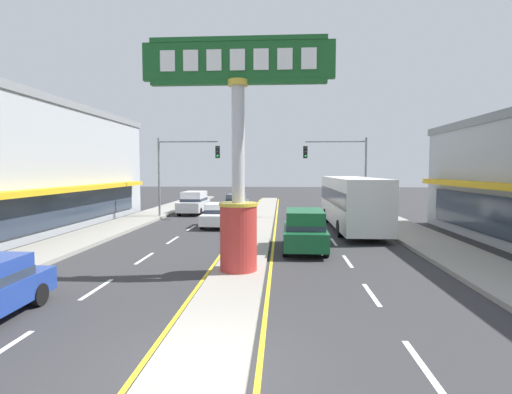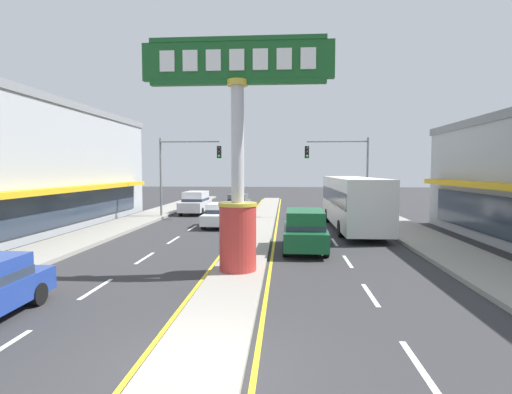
% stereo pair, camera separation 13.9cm
% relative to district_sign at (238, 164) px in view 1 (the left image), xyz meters
% --- Properties ---
extents(ground_plane, '(160.00, 160.00, 0.00)m').
position_rel_district_sign_xyz_m(ground_plane, '(-0.00, -6.93, -3.95)').
color(ground_plane, '#303033').
extents(median_strip, '(1.91, 52.00, 0.14)m').
position_rel_district_sign_xyz_m(median_strip, '(-0.00, 11.07, -3.88)').
color(median_strip, gray).
rests_on(median_strip, ground).
extents(sidewalk_left, '(2.97, 60.00, 0.18)m').
position_rel_district_sign_xyz_m(sidewalk_left, '(-9.04, 9.07, -3.86)').
color(sidewalk_left, gray).
rests_on(sidewalk_left, ground).
extents(sidewalk_right, '(2.97, 60.00, 0.18)m').
position_rel_district_sign_xyz_m(sidewalk_right, '(9.04, 9.07, -3.86)').
color(sidewalk_right, gray).
rests_on(sidewalk_right, ground).
extents(lane_markings, '(8.65, 52.00, 0.01)m').
position_rel_district_sign_xyz_m(lane_markings, '(-0.00, 9.72, -3.95)').
color(lane_markings, silver).
rests_on(lane_markings, ground).
extents(district_sign, '(6.72, 1.39, 8.21)m').
position_rel_district_sign_xyz_m(district_sign, '(0.00, 0.00, 0.00)').
color(district_sign, '#B7332D').
rests_on(district_sign, median_strip).
extents(traffic_light_left_side, '(4.86, 0.46, 6.20)m').
position_rel_district_sign_xyz_m(traffic_light_left_side, '(-6.19, 16.32, 0.29)').
color(traffic_light_left_side, slate).
rests_on(traffic_light_left_side, ground).
extents(traffic_light_right_side, '(4.86, 0.46, 6.20)m').
position_rel_district_sign_xyz_m(traffic_light_right_side, '(6.19, 16.98, 0.29)').
color(traffic_light_right_side, slate).
rests_on(traffic_light_right_side, ground).
extents(sedan_near_right_lane, '(1.88, 4.32, 1.53)m').
position_rel_district_sign_xyz_m(sedan_near_right_lane, '(-2.60, 11.94, -3.17)').
color(sedan_near_right_lane, white).
rests_on(sedan_near_right_lane, ground).
extents(suv_far_right_lane, '(2.05, 4.64, 1.90)m').
position_rel_district_sign_xyz_m(suv_far_right_lane, '(-5.90, 19.33, -2.97)').
color(suv_far_right_lane, silver).
rests_on(suv_far_right_lane, ground).
extents(bus_near_left_lane, '(2.65, 11.22, 3.26)m').
position_rel_district_sign_xyz_m(bus_near_left_lane, '(5.90, 11.22, -2.09)').
color(bus_near_left_lane, silver).
rests_on(bus_near_left_lane, ground).
extents(suv_mid_left_lane, '(2.02, 4.63, 1.90)m').
position_rel_district_sign_xyz_m(suv_mid_left_lane, '(2.60, 4.35, -2.97)').
color(suv_mid_left_lane, '#14562D').
rests_on(suv_mid_left_lane, ground).
extents(sedan_far_left_oncoming, '(2.01, 4.38, 1.53)m').
position_rel_district_sign_xyz_m(sedan_far_left_oncoming, '(-2.60, 22.03, -3.17)').
color(sedan_far_left_oncoming, '#4C5156').
rests_on(sedan_far_left_oncoming, ground).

